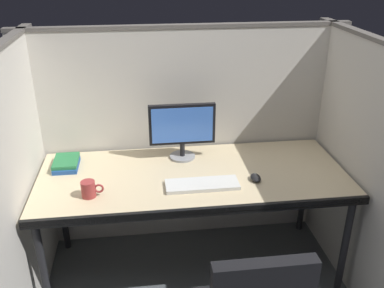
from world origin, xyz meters
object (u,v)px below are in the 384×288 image
object	(u,v)px
keyboard_main	(202,185)
computer_mouse	(256,178)
desk	(193,182)
book_stack	(66,163)
monitor_center	(182,128)
coffee_mug	(89,189)

from	to	relation	value
keyboard_main	computer_mouse	bearing A→B (deg)	5.05
desk	book_stack	size ratio (longest dim) A/B	8.49
computer_mouse	book_stack	world-z (taller)	book_stack
book_stack	computer_mouse	bearing A→B (deg)	-15.57
monitor_center	computer_mouse	size ratio (longest dim) A/B	4.48
computer_mouse	keyboard_main	bearing A→B (deg)	-174.95
desk	keyboard_main	bearing A→B (deg)	-76.84
computer_mouse	coffee_mug	size ratio (longest dim) A/B	0.76
keyboard_main	computer_mouse	xyz separation A→B (m)	(0.33, 0.03, 0.01)
monitor_center	computer_mouse	xyz separation A→B (m)	(0.40, -0.36, -0.20)
desk	monitor_center	xyz separation A→B (m)	(-0.04, 0.24, 0.27)
monitor_center	keyboard_main	size ratio (longest dim) A/B	1.00
keyboard_main	coffee_mug	bearing A→B (deg)	-177.26
keyboard_main	coffee_mug	size ratio (longest dim) A/B	3.41
desk	coffee_mug	world-z (taller)	coffee_mug
monitor_center	keyboard_main	bearing A→B (deg)	-79.10
computer_mouse	book_stack	distance (m)	1.20
coffee_mug	computer_mouse	bearing A→B (deg)	3.52
monitor_center	book_stack	bearing A→B (deg)	-177.14
desk	keyboard_main	xyz separation A→B (m)	(0.03, -0.14, 0.06)
desk	coffee_mug	distance (m)	0.64
monitor_center	coffee_mug	size ratio (longest dim) A/B	3.41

